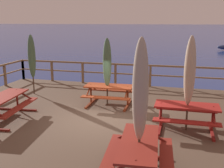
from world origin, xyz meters
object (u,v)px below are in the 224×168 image
at_px(picnic_table_front_left, 3,103).
at_px(patio_umbrella_short_mid, 190,71).
at_px(patio_umbrella_tall_front, 140,91).
at_px(patio_umbrella_tall_mid_right, 32,57).
at_px(picnic_table_back_left, 109,91).
at_px(patio_umbrella_tall_back_left, 107,63).
at_px(picnic_table_mid_right, 186,112).
at_px(picnic_table_back_right, 139,151).

distance_m(picnic_table_front_left, patio_umbrella_short_mid, 5.93).
xyz_separation_m(picnic_table_front_left, patio_umbrella_tall_front, (4.80, -2.18, 1.26)).
bearing_deg(patio_umbrella_short_mid, patio_umbrella_tall_mid_right, 158.90).
distance_m(picnic_table_front_left, picnic_table_back_left, 3.76).
bearing_deg(patio_umbrella_tall_back_left, picnic_table_front_left, -140.32).
xyz_separation_m(picnic_table_mid_right, patio_umbrella_short_mid, (0.02, -0.03, 1.21)).
bearing_deg(picnic_table_mid_right, picnic_table_front_left, -173.94).
xyz_separation_m(picnic_table_front_left, picnic_table_back_left, (2.93, 2.36, -0.01)).
bearing_deg(picnic_table_back_left, patio_umbrella_tall_mid_right, 168.70).
bearing_deg(picnic_table_back_right, picnic_table_front_left, 155.70).
distance_m(picnic_table_mid_right, patio_umbrella_tall_mid_right, 7.02).
xyz_separation_m(picnic_table_mid_right, patio_umbrella_tall_front, (-0.96, -2.79, 1.27)).
height_order(picnic_table_mid_right, picnic_table_back_right, same).
bearing_deg(patio_umbrella_tall_front, picnic_table_front_left, 155.57).
xyz_separation_m(picnic_table_back_right, patio_umbrella_tall_mid_right, (-5.51, 5.26, 1.09)).
relative_size(picnic_table_mid_right, patio_umbrella_tall_mid_right, 0.71).
distance_m(picnic_table_back_right, patio_umbrella_short_mid, 3.16).
distance_m(picnic_table_front_left, patio_umbrella_tall_back_left, 3.86).
bearing_deg(picnic_table_back_right, patio_umbrella_tall_back_left, 113.14).
height_order(picnic_table_front_left, patio_umbrella_tall_front, patio_umbrella_tall_front).
xyz_separation_m(picnic_table_mid_right, patio_umbrella_tall_mid_right, (-6.47, 2.48, 1.09)).
bearing_deg(patio_umbrella_tall_back_left, picnic_table_mid_right, -31.21).
height_order(picnic_table_front_left, patio_umbrella_tall_mid_right, patio_umbrella_tall_mid_right).
height_order(picnic_table_back_left, patio_umbrella_tall_mid_right, patio_umbrella_tall_mid_right).
xyz_separation_m(picnic_table_back_left, picnic_table_back_right, (1.87, -4.53, 0.00)).
xyz_separation_m(patio_umbrella_short_mid, patio_umbrella_tall_back_left, (-2.92, 1.79, -0.14)).
xyz_separation_m(patio_umbrella_tall_mid_right, patio_umbrella_tall_back_left, (3.57, -0.72, -0.03)).
bearing_deg(patio_umbrella_tall_front, patio_umbrella_tall_back_left, 113.11).
relative_size(picnic_table_back_right, patio_umbrella_tall_back_left, 0.78).
relative_size(picnic_table_mid_right, picnic_table_front_left, 0.79).
distance_m(picnic_table_back_left, patio_umbrella_tall_back_left, 1.07).
xyz_separation_m(picnic_table_back_left, patio_umbrella_tall_front, (1.87, -4.54, 1.27)).
bearing_deg(picnic_table_back_right, patio_umbrella_tall_front, -79.82).
bearing_deg(patio_umbrella_tall_back_left, patio_umbrella_tall_mid_right, 168.63).
bearing_deg(picnic_table_mid_right, patio_umbrella_tall_mid_right, 159.05).
relative_size(patio_umbrella_short_mid, patio_umbrella_tall_front, 0.96).
bearing_deg(picnic_table_back_right, picnic_table_back_left, 112.42).
bearing_deg(patio_umbrella_tall_mid_right, picnic_table_back_left, -11.30).
bearing_deg(picnic_table_front_left, patio_umbrella_tall_front, -24.43).
bearing_deg(patio_umbrella_tall_mid_right, picnic_table_back_right, -43.66).
bearing_deg(picnic_table_mid_right, picnic_table_back_right, -109.16).
bearing_deg(picnic_table_front_left, picnic_table_back_left, 38.87).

